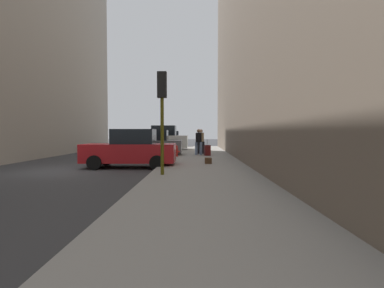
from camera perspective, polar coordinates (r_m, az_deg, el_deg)
name	(u,v)px	position (r m, az deg, el deg)	size (l,w,h in m)	color
ground_plane	(63,171)	(13.95, -23.38, -4.71)	(120.00, 120.00, 0.00)	#38383A
sidewalk	(203,169)	(12.72, 2.19, -4.84)	(4.00, 40.00, 0.15)	gray
parked_red_hatchback	(131,149)	(14.21, -11.57, -1.01)	(4.22, 2.10, 1.79)	#B2191E
parked_gray_coupe	(151,144)	(20.37, -7.77, -0.02)	(4.23, 2.12, 1.79)	slate
parked_white_van	(162,139)	(26.88, -5.67, 0.92)	(4.63, 2.11, 2.25)	silver
parked_silver_sedan	(169,140)	(32.75, -4.49, 0.83)	(4.26, 2.16, 1.79)	#B7BABF
fire_hydrant	(176,151)	(18.50, -3.03, -1.32)	(0.42, 0.22, 0.70)	red
traffic_light	(162,100)	(10.62, -5.72, 8.27)	(0.32, 0.32, 3.60)	#514C0F
pedestrian_in_jeans	(199,140)	(19.89, 1.27, 0.68)	(0.53, 0.49, 1.71)	#728CB2
pedestrian_in_tan_coat	(201,140)	(20.89, 1.73, 0.75)	(0.52, 0.46, 1.71)	black
rolling_suitcase	(207,150)	(19.30, 2.91, -1.19)	(0.44, 0.61, 1.04)	#591414
duffel_bag	(208,161)	(14.37, 3.10, -3.17)	(0.32, 0.44, 0.28)	#472D19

